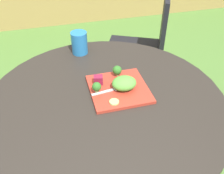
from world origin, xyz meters
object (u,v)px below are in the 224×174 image
at_px(salad_plate, 119,89).
at_px(drinking_glass, 79,44).
at_px(patio_chair, 147,42).
at_px(fork, 111,90).

bearing_deg(salad_plate, drinking_glass, 107.07).
xyz_separation_m(patio_chair, drinking_glass, (-0.55, -0.37, 0.26)).
bearing_deg(fork, drinking_glass, 101.11).
relative_size(drinking_glass, fork, 0.77).
height_order(salad_plate, fork, fork).
distance_m(salad_plate, drinking_glass, 0.39).
xyz_separation_m(patio_chair, fork, (-0.48, -0.75, 0.22)).
xyz_separation_m(salad_plate, fork, (-0.04, -0.01, 0.01)).
relative_size(patio_chair, fork, 5.81).
bearing_deg(drinking_glass, patio_chair, 34.06).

